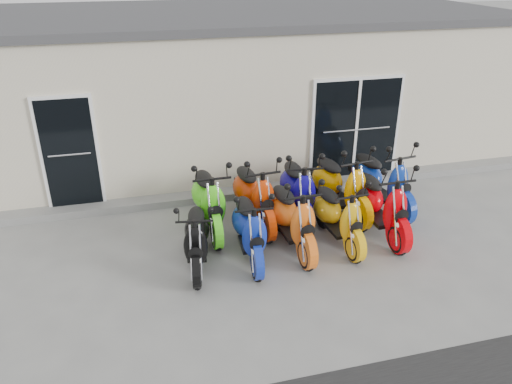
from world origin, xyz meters
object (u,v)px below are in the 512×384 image
scooter_front_orange_a (292,210)px  scooter_back_red (254,188)px  scooter_front_black (196,231)px  scooter_front_red (381,196)px  scooter_back_extra (382,173)px  scooter_back_blue (298,183)px  scooter_front_blue (249,221)px  scooter_back_green (208,193)px  scooter_back_yellow (341,178)px  scooter_front_orange_b (339,209)px

scooter_front_orange_a → scooter_back_red: scooter_back_red is taller
scooter_front_black → scooter_back_red: size_ratio=0.86×
scooter_front_red → scooter_back_extra: size_ratio=0.98×
scooter_back_red → scooter_back_blue: bearing=-5.6°
scooter_front_black → scooter_front_blue: size_ratio=0.94×
scooter_front_orange_a → scooter_back_green: 1.58m
scooter_front_red → scooter_front_blue: bearing=-176.4°
scooter_front_orange_a → scooter_back_red: size_ratio=0.98×
scooter_front_orange_a → scooter_back_red: bearing=110.6°
scooter_front_blue → scooter_back_yellow: (2.03, 1.06, 0.08)m
scooter_back_green → scooter_front_orange_b: bearing=-26.6°
scooter_front_black → scooter_back_blue: scooter_back_blue is taller
scooter_front_orange_a → scooter_back_blue: (0.42, 0.96, 0.02)m
scooter_front_blue → scooter_front_orange_b: 1.58m
scooter_front_blue → scooter_front_orange_a: bearing=12.4°
scooter_front_orange_a → scooter_back_yellow: size_ratio=0.95×
scooter_front_black → scooter_front_orange_a: 1.65m
scooter_front_blue → scooter_back_extra: size_ratio=0.89×
scooter_front_blue → scooter_back_extra: (2.88, 1.06, 0.08)m
scooter_back_blue → scooter_back_red: bearing=-174.4°
scooter_front_blue → scooter_back_extra: scooter_back_extra is taller
scooter_front_orange_a → scooter_back_extra: bearing=21.4°
scooter_front_orange_b → scooter_back_extra: bearing=33.2°
scooter_back_blue → scooter_back_extra: (1.69, -0.02, 0.01)m
scooter_front_orange_a → scooter_back_extra: scooter_back_extra is taller
scooter_front_black → scooter_back_yellow: bearing=29.4°
scooter_front_blue → scooter_back_red: size_ratio=0.92×
scooter_back_green → scooter_back_extra: (3.37, -0.03, 0.02)m
scooter_front_orange_a → scooter_front_black: bearing=-177.4°
scooter_back_red → scooter_back_extra: scooter_back_extra is taller
scooter_front_blue → scooter_front_red: bearing=7.9°
scooter_front_red → scooter_back_blue: 1.52m
scooter_back_blue → scooter_back_yellow: scooter_back_yellow is taller
scooter_front_red → scooter_back_green: (-2.91, 0.89, -0.00)m
scooter_back_red → scooter_back_extra: (2.53, -0.03, 0.02)m
scooter_front_orange_b → scooter_front_red: size_ratio=0.90×
scooter_front_black → scooter_back_green: (0.38, 1.11, 0.11)m
scooter_back_yellow → scooter_back_extra: (0.85, 0.00, 0.00)m
scooter_front_blue → scooter_back_blue: bearing=45.5°
scooter_front_orange_a → scooter_back_yellow: scooter_back_yellow is taller
scooter_front_black → scooter_back_extra: size_ratio=0.84×
scooter_front_orange_a → scooter_back_blue: 1.05m
scooter_back_green → scooter_back_extra: scooter_back_extra is taller
scooter_back_green → scooter_back_blue: bearing=-0.7°
scooter_front_red → scooter_back_yellow: (-0.39, 0.87, 0.02)m
scooter_front_black → scooter_front_red: bearing=12.7°
scooter_front_black → scooter_back_green: 1.18m
scooter_front_orange_a → scooter_back_blue: scooter_back_blue is taller
scooter_front_orange_b → scooter_front_red: scooter_front_red is taller
scooter_front_red → scooter_back_blue: size_ratio=1.00×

